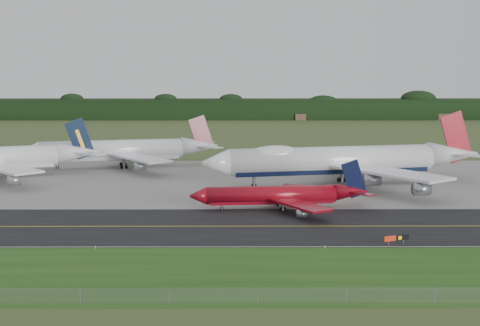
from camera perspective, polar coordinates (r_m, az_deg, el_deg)
name	(u,v)px	position (r m, az deg, el deg)	size (l,w,h in m)	color
ground	(280,222)	(138.73, 3.39, -5.02)	(600.00, 600.00, 0.00)	#415427
grass_verge	(294,274)	(105.06, 4.60, -9.39)	(400.00, 30.00, 0.01)	#1F4F17
taxiway	(281,226)	(134.85, 3.50, -5.40)	(400.00, 32.00, 0.02)	black
apron	(268,180)	(188.66, 2.42, -1.46)	(400.00, 78.00, 0.01)	gray
taxiway_centreline	(281,226)	(134.84, 3.50, -5.39)	(400.00, 0.40, 0.00)	gold
taxiway_edge_line	(286,247)	(119.87, 3.98, -7.14)	(400.00, 0.25, 0.00)	silver
perimeter_fence	(302,295)	(92.44, 5.30, -11.17)	(320.00, 0.10, 320.00)	slate
horizon_treeline	(252,110)	(409.47, 0.99, 4.55)	(700.00, 25.00, 12.00)	black
jet_ba_747	(341,160)	(182.26, 8.65, 0.24)	(78.01, 63.73, 19.70)	white
jet_red_737	(281,195)	(150.81, 3.52, -2.76)	(40.80, 33.13, 11.01)	maroon
jet_star_tail	(122,150)	(214.87, -10.00, 1.07)	(61.44, 50.61, 16.29)	silver
taxiway_sign	(397,238)	(124.09, 13.22, -6.26)	(4.79, 1.82, 1.67)	slate
edge_marker_left	(95,247)	(121.15, -12.24, -7.03)	(0.16, 0.16, 0.50)	yellow
edge_marker_center	(325,247)	(119.53, 7.24, -7.12)	(0.16, 0.16, 0.50)	yellow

